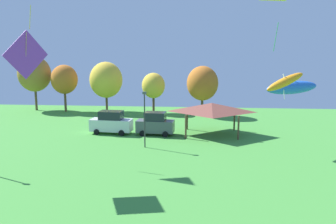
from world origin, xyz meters
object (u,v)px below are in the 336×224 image
kite_flying_5 (26,55)px  kite_flying_8 (292,88)px  treeline_tree_0 (34,74)px  treeline_tree_4 (202,83)px  park_pavilion (212,107)px  parked_car_second_from_left (155,124)px  kite_flying_6 (285,13)px  treeline_tree_1 (64,79)px  treeline_tree_3 (153,86)px  light_post_1 (145,116)px  treeline_tree_2 (106,80)px  parked_car_leftmost (111,123)px  kite_flying_9 (285,82)px

kite_flying_5 → kite_flying_8: kite_flying_5 is taller
treeline_tree_0 → treeline_tree_4: bearing=-4.9°
park_pavilion → treeline_tree_4: treeline_tree_4 is taller
parked_car_second_from_left → treeline_tree_4: 14.15m
kite_flying_6 → treeline_tree_1: (-28.31, 19.06, -7.78)m
treeline_tree_3 → light_post_1: bearing=-85.3°
park_pavilion → treeline_tree_2: treeline_tree_2 is taller
kite_flying_5 → treeline_tree_3: kite_flying_5 is taller
light_post_1 → treeline_tree_4: bearing=72.3°
treeline_tree_0 → treeline_tree_2: treeline_tree_0 is taller
treeline_tree_4 → treeline_tree_2: bearing=173.1°
parked_car_second_from_left → treeline_tree_4: (5.34, 12.65, 3.43)m
kite_flying_5 → kite_flying_8: 23.02m
treeline_tree_0 → treeline_tree_2: 11.58m
light_post_1 → treeline_tree_1: treeline_tree_1 is taller
parked_car_second_from_left → treeline_tree_3: bearing=102.0°
park_pavilion → treeline_tree_0: bearing=152.6°
parked_car_leftmost → treeline_tree_4: treeline_tree_4 is taller
parked_car_second_from_left → park_pavilion: bearing=11.6°
kite_flying_5 → treeline_tree_3: bearing=79.4°
treeline_tree_4 → parked_car_leftmost: bearing=-130.0°
parked_car_leftmost → kite_flying_6: bearing=-11.4°
treeline_tree_2 → light_post_1: bearing=-65.6°
park_pavilion → kite_flying_8: bearing=-39.6°
treeline_tree_0 → treeline_tree_4: (26.22, -2.24, -1.05)m
treeline_tree_0 → treeline_tree_2: (11.54, -0.47, -0.81)m
kite_flying_6 → treeline_tree_3: bearing=127.5°
kite_flying_6 → treeline_tree_3: 25.31m
kite_flying_5 → treeline_tree_0: size_ratio=0.40×
kite_flying_5 → kite_flying_9: size_ratio=1.04×
treeline_tree_4 → kite_flying_5: bearing=-114.9°
park_pavilion → treeline_tree_4: size_ratio=1.01×
park_pavilion → treeline_tree_3: size_ratio=1.19×
treeline_tree_4 → treeline_tree_1: bearing=176.1°
kite_flying_9 → treeline_tree_4: kite_flying_9 is taller
kite_flying_5 → treeline_tree_4: 30.34m
treeline_tree_1 → park_pavilion: bearing=-31.0°
kite_flying_6 → treeline_tree_2: 30.24m
light_post_1 → kite_flying_5: bearing=-126.7°
parked_car_second_from_left → treeline_tree_0: size_ratio=0.50×
kite_flying_8 → parked_car_second_from_left: 15.14m
kite_flying_6 → kite_flying_9: (-0.89, -5.01, -5.81)m
kite_flying_8 → treeline_tree_4: bearing=114.6°
treeline_tree_3 → parked_car_leftmost: bearing=-102.8°
kite_flying_9 → treeline_tree_2: bearing=130.7°
treeline_tree_2 → treeline_tree_3: size_ratio=1.26×
treeline_tree_1 → treeline_tree_2: treeline_tree_2 is taller
treeline_tree_1 → treeline_tree_2: (6.45, 0.33, -0.04)m
park_pavilion → treeline_tree_3: 15.51m
parked_car_second_from_left → treeline_tree_1: (-15.79, 14.09, 3.72)m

